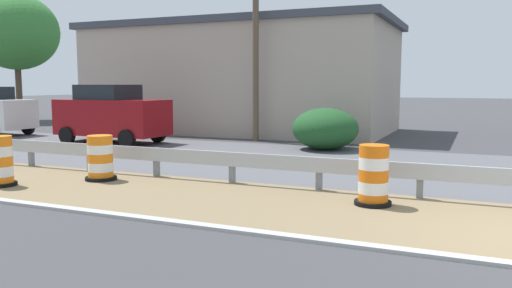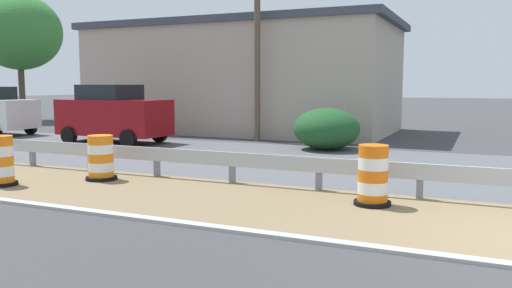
{
  "view_description": "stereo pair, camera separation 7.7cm",
  "coord_description": "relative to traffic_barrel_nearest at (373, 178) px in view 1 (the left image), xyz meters",
  "views": [
    {
      "loc": [
        -8.19,
        0.97,
        2.24
      ],
      "look_at": [
        2.2,
        5.49,
        0.92
      ],
      "focal_mm": 36.21,
      "sensor_mm": 36.0,
      "label": 1
    },
    {
      "loc": [
        -8.16,
        0.9,
        2.24
      ],
      "look_at": [
        2.2,
        5.49,
        0.92
      ],
      "focal_mm": 36.21,
      "sensor_mm": 36.0,
      "label": 2
    }
  ],
  "objects": [
    {
      "name": "car_trailing_near_lane",
      "position": [
        6.24,
        11.06,
        0.59
      ],
      "size": [
        2.14,
        4.26,
        2.21
      ],
      "rotation": [
        0.0,
        0.0,
        -1.59
      ],
      "color": "maroon",
      "rests_on": "ground"
    },
    {
      "name": "roadside_shop_near",
      "position": [
        13.24,
        8.81,
        2.03
      ],
      "size": [
        7.6,
        14.32,
        5.06
      ],
      "color": "#AD9E8E",
      "rests_on": "ground"
    },
    {
      "name": "bush_roadside",
      "position": [
        7.59,
        3.08,
        0.2
      ],
      "size": [
        2.27,
        2.27,
        1.43
      ],
      "primitive_type": "ellipsoid",
      "color": "#1E4C23",
      "rests_on": "ground"
    },
    {
      "name": "traffic_barrel_mid",
      "position": [
        -1.46,
        7.87,
        -0.01
      ],
      "size": [
        0.64,
        0.64,
        1.11
      ],
      "color": "orange",
      "rests_on": "ground"
    },
    {
      "name": "utility_pole_near",
      "position": [
        8.99,
        6.3,
        4.04
      ],
      "size": [
        0.24,
        1.8,
        8.79
      ],
      "color": "brown",
      "rests_on": "ground"
    },
    {
      "name": "tree_roadside",
      "position": [
        13.56,
        23.95,
        4.81
      ],
      "size": [
        5.0,
        5.0,
        7.58
      ],
      "color": "#4C3D2D",
      "rests_on": "ground"
    },
    {
      "name": "guardrail_median",
      "position": [
        0.86,
        -0.74,
        0.01
      ],
      "size": [
        0.18,
        59.55,
        0.71
      ],
      "color": "#ADB2B7",
      "rests_on": "ground"
    },
    {
      "name": "traffic_barrel_nearest",
      "position": [
        0.0,
        0.0,
        0.0
      ],
      "size": [
        0.69,
        0.69,
        1.13
      ],
      "color": "orange",
      "rests_on": "ground"
    },
    {
      "name": "traffic_barrel_close",
      "position": [
        -0.02,
        6.33,
        -0.04
      ],
      "size": [
        0.73,
        0.73,
        1.05
      ],
      "color": "orange",
      "rests_on": "ground"
    }
  ]
}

